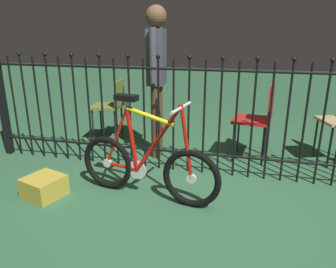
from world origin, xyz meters
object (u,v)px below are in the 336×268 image
object	(u,v)px
chair_olive	(112,103)
chair_red	(260,114)
bicycle	(147,165)
person_visitor	(157,69)
display_crate	(44,187)

from	to	relation	value
chair_olive	chair_red	size ratio (longest dim) A/B	0.93
bicycle	chair_red	xyz separation A→B (m)	(0.97, 1.15, 0.23)
chair_olive	chair_red	bearing A→B (deg)	-5.73
person_visitor	chair_olive	bearing A→B (deg)	156.10
person_visitor	display_crate	bearing A→B (deg)	-120.11
chair_olive	chair_red	xyz separation A→B (m)	(1.86, -0.19, 0.02)
bicycle	chair_red	size ratio (longest dim) A/B	1.51
chair_red	person_visitor	bearing A→B (deg)	-173.88
chair_olive	display_crate	world-z (taller)	chair_olive
chair_red	person_visitor	distance (m)	1.26
bicycle	chair_olive	size ratio (longest dim) A/B	1.63
bicycle	chair_olive	distance (m)	1.62
bicycle	person_visitor	size ratio (longest dim) A/B	0.79
person_visitor	display_crate	world-z (taller)	person_visitor
chair_red	display_crate	world-z (taller)	chair_red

